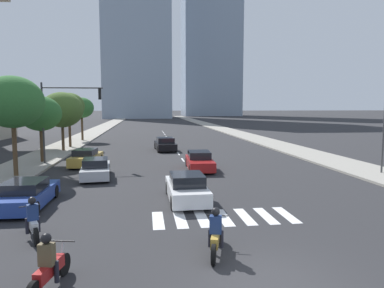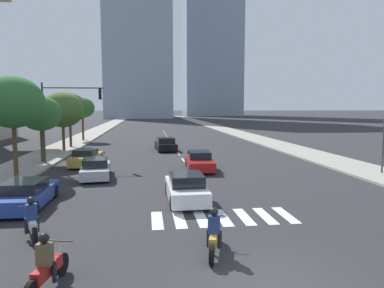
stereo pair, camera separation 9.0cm
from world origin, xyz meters
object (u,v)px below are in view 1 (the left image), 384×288
(traffic_signal_far, at_px, (65,108))
(street_tree_third, at_px, (62,110))
(street_tree_nearest, at_px, (12,102))
(street_tree_fourth, at_px, (69,106))
(sedan_black_1, at_px, (165,144))
(sedan_gold_3, at_px, (86,158))
(motorcycle_lead, at_px, (49,267))
(motorcycle_third, at_px, (33,222))
(street_tree_fifth, at_px, (82,108))
(sedan_blue_0, at_px, (26,194))
(street_tree_second, at_px, (40,114))
(sedan_silver_2, at_px, (96,169))
(sedan_red_5, at_px, (199,161))
(motorcycle_trailing, at_px, (216,235))
(sedan_white_4, at_px, (187,188))

(traffic_signal_far, xyz_separation_m, street_tree_third, (-2.07, 8.22, -0.21))
(street_tree_nearest, relative_size, street_tree_fourth, 1.07)
(sedan_black_1, height_order, sedan_gold_3, sedan_black_1)
(motorcycle_lead, height_order, motorcycle_third, same)
(sedan_black_1, xyz_separation_m, street_tree_fourth, (-10.29, 3.52, 3.99))
(street_tree_fifth, bearing_deg, street_tree_fourth, -90.00)
(sedan_blue_0, xyz_separation_m, street_tree_fourth, (-2.87, 23.71, 4.03))
(sedan_gold_3, relative_size, street_tree_second, 0.88)
(sedan_black_1, bearing_deg, street_tree_nearest, 138.12)
(motorcycle_third, distance_m, sedan_silver_2, 10.52)
(sedan_silver_2, relative_size, sedan_gold_3, 0.99)
(sedan_red_5, bearing_deg, street_tree_second, -107.97)
(motorcycle_trailing, xyz_separation_m, sedan_silver_2, (-5.31, 12.57, 0.00))
(sedan_gold_3, bearing_deg, street_tree_second, 71.24)
(street_tree_third, bearing_deg, sedan_black_1, -1.04)
(traffic_signal_far, bearing_deg, motorcycle_third, -81.94)
(street_tree_nearest, bearing_deg, motorcycle_lead, -68.46)
(street_tree_fifth, bearing_deg, sedan_silver_2, -78.54)
(street_tree_fifth, bearing_deg, sedan_black_1, -47.62)
(traffic_signal_far, bearing_deg, sedan_white_4, -55.91)
(motorcycle_trailing, distance_m, street_tree_third, 28.70)
(street_tree_fourth, bearing_deg, motorcycle_lead, -79.46)
(traffic_signal_far, distance_m, street_tree_fourth, 11.75)
(street_tree_second, height_order, street_tree_third, street_tree_third)
(street_tree_fourth, xyz_separation_m, street_tree_fifth, (0.00, 7.75, -0.23))
(sedan_black_1, bearing_deg, sedan_silver_2, 155.48)
(sedan_white_4, xyz_separation_m, street_tree_fifth, (-10.21, 31.34, 3.77))
(sedan_black_1, bearing_deg, sedan_blue_0, 156.08)
(sedan_silver_2, relative_size, traffic_signal_far, 0.73)
(motorcycle_trailing, bearing_deg, sedan_black_1, 16.06)
(sedan_blue_0, distance_m, street_tree_fourth, 24.22)
(motorcycle_trailing, relative_size, sedan_black_1, 0.45)
(street_tree_nearest, bearing_deg, sedan_blue_0, -67.90)
(traffic_signal_far, bearing_deg, street_tree_third, 104.11)
(street_tree_third, xyz_separation_m, street_tree_fifth, (0.00, 11.09, 0.16))
(sedan_silver_2, bearing_deg, street_tree_fifth, 6.07)
(motorcycle_trailing, height_order, street_tree_fourth, street_tree_fourth)
(sedan_gold_3, xyz_separation_m, traffic_signal_far, (-1.62, 0.80, 3.83))
(motorcycle_lead, height_order, street_tree_nearest, street_tree_nearest)
(motorcycle_trailing, distance_m, sedan_red_5, 14.74)
(street_tree_third, bearing_deg, sedan_gold_3, -67.77)
(motorcycle_third, relative_size, sedan_gold_3, 0.44)
(motorcycle_lead, distance_m, sedan_silver_2, 14.20)
(sedan_red_5, distance_m, street_tree_fifth, 26.24)
(motorcycle_trailing, height_order, motorcycle_third, same)
(traffic_signal_far, height_order, street_tree_third, traffic_signal_far)
(street_tree_nearest, relative_size, street_tree_fifth, 1.13)
(sedan_silver_2, distance_m, sedan_red_5, 7.34)
(sedan_silver_2, bearing_deg, street_tree_fourth, 10.98)
(sedan_white_4, relative_size, street_tree_fourth, 0.74)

